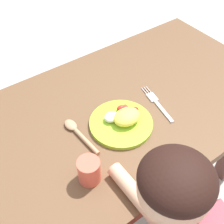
# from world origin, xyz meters

# --- Properties ---
(ground_plane) EXTENTS (8.00, 8.00, 0.00)m
(ground_plane) POSITION_xyz_m (0.00, 0.00, 0.00)
(ground_plane) COLOR #BDB6AA
(dining_table) EXTENTS (1.46, 0.74, 0.67)m
(dining_table) POSITION_xyz_m (0.00, 0.00, 0.57)
(dining_table) COLOR brown
(dining_table) RESTS_ON ground_plane
(plate) EXTENTS (0.23, 0.23, 0.06)m
(plate) POSITION_xyz_m (0.01, -0.07, 0.69)
(plate) COLOR #97CA31
(plate) RESTS_ON dining_table
(fork) EXTENTS (0.06, 0.21, 0.01)m
(fork) POSITION_xyz_m (0.19, -0.07, 0.67)
(fork) COLOR silver
(fork) RESTS_ON dining_table
(spoon) EXTENTS (0.04, 0.19, 0.02)m
(spoon) POSITION_xyz_m (-0.14, -0.02, 0.68)
(spoon) COLOR tan
(spoon) RESTS_ON dining_table
(drinking_cup) EXTENTS (0.07, 0.07, 0.09)m
(drinking_cup) POSITION_xyz_m (-0.21, -0.19, 0.71)
(drinking_cup) COLOR #E75C47
(drinking_cup) RESTS_ON dining_table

